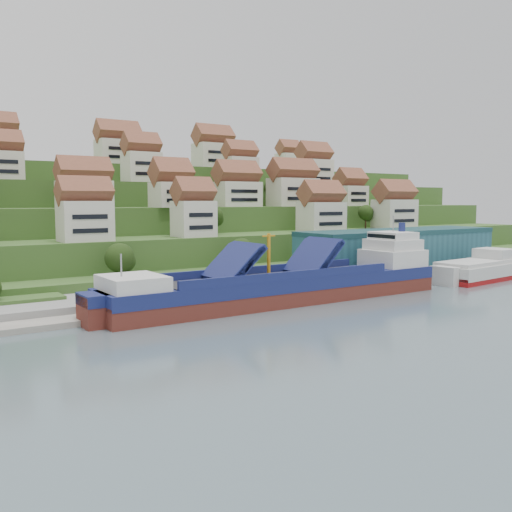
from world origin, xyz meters
TOP-DOWN VIEW (x-y plane):
  - ground at (0.00, 0.00)m, footprint 300.00×300.00m
  - quay at (20.00, 15.00)m, footprint 180.00×14.00m
  - hillside at (0.00, 103.55)m, footprint 260.00×128.00m
  - hillside_village at (0.66, 60.87)m, footprint 159.95×62.59m
  - hillside_trees at (-7.85, 40.16)m, footprint 142.62×62.54m
  - warehouse at (52.00, 17.00)m, footprint 60.00×15.00m
  - flagpole at (18.11, 10.00)m, footprint 1.28×0.16m
  - cargo_ship at (4.25, 1.25)m, footprint 73.49×11.56m
  - second_ship at (62.11, -0.89)m, footprint 29.07×13.06m

SIDE VIEW (x-z plane):
  - ground at x=0.00m, z-range 0.00..0.00m
  - quay at x=20.00m, z-range 0.00..2.20m
  - second_ship at x=62.11m, z-range -1.62..6.56m
  - cargo_ship at x=4.25m, z-range -4.98..11.25m
  - flagpole at x=18.11m, z-range 2.88..10.88m
  - warehouse at x=52.00m, z-range 2.20..12.20m
  - hillside at x=0.00m, z-range -4.84..26.16m
  - hillside_trees at x=-7.85m, z-range -1.31..30.72m
  - hillside_village at x=0.66m, z-range 10.21..38.59m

